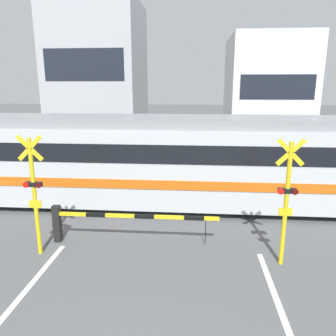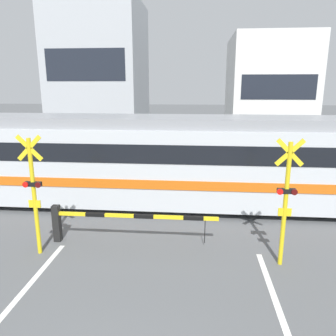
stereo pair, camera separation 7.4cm
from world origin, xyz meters
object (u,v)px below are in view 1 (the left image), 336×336
object	(u,v)px
crossing_barrier_far	(210,170)
pedestrian	(200,150)
crossing_barrier_near	(103,220)
commuter_train	(173,159)
crossing_signal_right	(287,197)
crossing_signal_left	(34,191)

from	to	relation	value
crossing_barrier_far	pedestrian	bearing A→B (deg)	97.22
crossing_barrier_near	crossing_barrier_far	distance (m)	6.89
crossing_barrier_far	pedestrian	xyz separation A→B (m)	(-0.44, 3.44, 0.23)
commuter_train	crossing_barrier_far	xyz separation A→B (m)	(1.49, 2.77, -1.08)
crossing_barrier_near	crossing_signal_right	world-z (taller)	crossing_signal_right
crossing_barrier_near	crossing_signal_left	size ratio (longest dim) A/B	1.46
crossing_signal_right	commuter_train	bearing A→B (deg)	127.22
crossing_barrier_far	pedestrian	world-z (taller)	pedestrian
crossing_barrier_far	crossing_signal_left	xyz separation A→B (m)	(-4.87, -6.79, 1.08)
crossing_barrier_near	crossing_barrier_far	size ratio (longest dim) A/B	1.00
crossing_barrier_far	crossing_signal_left	bearing A→B (deg)	-125.63
crossing_signal_right	pedestrian	world-z (taller)	crossing_signal_right
crossing_signal_right	crossing_barrier_near	bearing A→B (deg)	171.28
crossing_barrier_near	crossing_signal_left	world-z (taller)	crossing_signal_left
crossing_signal_right	crossing_barrier_far	bearing A→B (deg)	102.97
commuter_train	crossing_barrier_near	world-z (taller)	commuter_train
crossing_barrier_far	crossing_signal_right	size ratio (longest dim) A/B	1.46
commuter_train	crossing_barrier_far	size ratio (longest dim) A/B	3.61
crossing_signal_left	crossing_barrier_near	bearing A→B (deg)	25.51
crossing_barrier_near	crossing_signal_left	xyz separation A→B (m)	(-1.56, -0.75, 1.08)
commuter_train	crossing_signal_right	world-z (taller)	commuter_train
crossing_barrier_far	pedestrian	distance (m)	3.47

